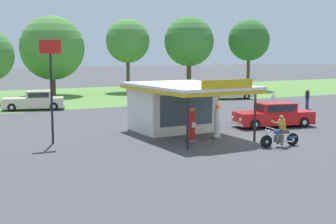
# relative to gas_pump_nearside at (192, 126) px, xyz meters

# --- Properties ---
(ground_plane) EXTENTS (300.00, 300.00, 0.00)m
(ground_plane) POSITION_rel_gas_pump_nearside_xyz_m (2.38, -1.10, -0.83)
(ground_plane) COLOR #424247
(grass_verge_strip) EXTENTS (120.00, 24.00, 0.01)m
(grass_verge_strip) POSITION_rel_gas_pump_nearside_xyz_m (2.38, 28.90, -0.82)
(grass_verge_strip) COLOR #56843D
(grass_verge_strip) RESTS_ON ground
(service_station_kiosk) EXTENTS (5.03, 7.65, 3.35)m
(service_station_kiosk) POSITION_rel_gas_pump_nearside_xyz_m (0.80, 3.15, 0.87)
(service_station_kiosk) COLOR silver
(service_station_kiosk) RESTS_ON ground
(gas_pump_nearside) EXTENTS (0.44, 0.44, 1.82)m
(gas_pump_nearside) POSITION_rel_gas_pump_nearside_xyz_m (0.00, 0.00, 0.00)
(gas_pump_nearside) COLOR slate
(gas_pump_nearside) RESTS_ON ground
(gas_pump_offside) EXTENTS (0.44, 0.44, 1.91)m
(gas_pump_offside) POSITION_rel_gas_pump_nearside_xyz_m (1.60, 0.00, 0.05)
(gas_pump_offside) COLOR slate
(gas_pump_offside) RESTS_ON ground
(motorcycle_with_rider) EXTENTS (2.23, 0.70, 1.58)m
(motorcycle_with_rider) POSITION_rel_gas_pump_nearside_xyz_m (3.12, -3.33, -0.17)
(motorcycle_with_rider) COLOR black
(motorcycle_with_rider) RESTS_ON ground
(featured_classic_sedan) EXTENTS (5.39, 2.84, 1.52)m
(featured_classic_sedan) POSITION_rel_gas_pump_nearside_xyz_m (7.21, 1.82, -0.12)
(featured_classic_sedan) COLOR red
(featured_classic_sedan) RESTS_ON ground
(parked_car_back_row_far_left) EXTENTS (5.53, 2.76, 1.54)m
(parked_car_back_row_far_left) POSITION_rel_gas_pump_nearside_xyz_m (6.17, 15.06, -0.14)
(parked_car_back_row_far_left) COLOR #993819
(parked_car_back_row_far_left) RESTS_ON ground
(parked_car_back_row_left) EXTENTS (5.31, 2.87, 1.56)m
(parked_car_back_row_left) POSITION_rel_gas_pump_nearside_xyz_m (15.48, 18.14, -0.12)
(parked_car_back_row_left) COLOR beige
(parked_car_back_row_left) RESTS_ON ground
(parked_car_back_row_centre_left) EXTENTS (5.32, 3.13, 1.55)m
(parked_car_back_row_centre_left) POSITION_rel_gas_pump_nearside_xyz_m (-4.05, 18.32, -0.12)
(parked_car_back_row_centre_left) COLOR beige
(parked_car_back_row_centre_left) RESTS_ON ground
(bystander_chatting_near_pumps) EXTENTS (0.34, 0.34, 1.61)m
(bystander_chatting_near_pumps) POSITION_rel_gas_pump_nearside_xyz_m (11.68, 7.01, 0.01)
(bystander_chatting_near_pumps) COLOR #2D3351
(bystander_chatting_near_pumps) RESTS_ON ground
(bystander_strolling_foreground) EXTENTS (0.34, 0.34, 1.71)m
(bystander_strolling_foreground) POSITION_rel_gas_pump_nearside_xyz_m (16.25, 7.93, 0.08)
(bystander_strolling_foreground) COLOR #2D3351
(bystander_strolling_foreground) RESTS_ON ground
(bystander_admiring_sedan) EXTENTS (0.37, 0.37, 1.67)m
(bystander_admiring_sedan) POSITION_rel_gas_pump_nearside_xyz_m (3.91, 6.23, 0.07)
(bystander_admiring_sedan) COLOR #2D3351
(bystander_admiring_sedan) RESTS_ON ground
(bystander_standing_back_lot) EXTENTS (0.35, 0.35, 1.62)m
(bystander_standing_back_lot) POSITION_rel_gas_pump_nearside_xyz_m (1.48, 9.33, 0.03)
(bystander_standing_back_lot) COLOR #2D3351
(bystander_standing_back_lot) RESTS_ON ground
(tree_oak_left) EXTENTS (7.10, 7.10, 8.82)m
(tree_oak_left) POSITION_rel_gas_pump_nearside_xyz_m (0.94, 31.09, 4.44)
(tree_oak_left) COLOR brown
(tree_oak_left) RESTS_ON ground
(tree_oak_distant_spare) EXTENTS (6.18, 6.18, 9.25)m
(tree_oak_distant_spare) POSITION_rel_gas_pump_nearside_xyz_m (17.77, 29.65, 5.22)
(tree_oak_distant_spare) COLOR brown
(tree_oak_distant_spare) RESTS_ON ground
(tree_oak_right) EXTENTS (5.30, 5.32, 8.81)m
(tree_oak_right) POSITION_rel_gas_pump_nearside_xyz_m (10.25, 31.40, 5.17)
(tree_oak_right) COLOR brown
(tree_oak_right) RESTS_ON ground
(tree_oak_centre) EXTENTS (5.23, 5.23, 8.96)m
(tree_oak_centre) POSITION_rel_gas_pump_nearside_xyz_m (24.91, 26.82, 5.49)
(tree_oak_centre) COLOR brown
(tree_oak_centre) RESTS_ON ground
(roadside_pole_sign) EXTENTS (1.10, 0.12, 5.31)m
(roadside_pole_sign) POSITION_rel_gas_pump_nearside_xyz_m (-6.61, 2.94, 2.76)
(roadside_pole_sign) COLOR black
(roadside_pole_sign) RESTS_ON ground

